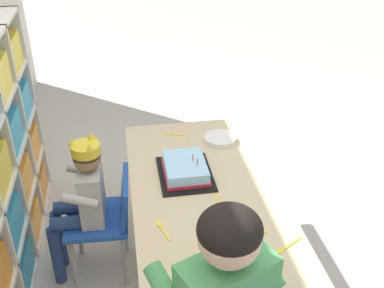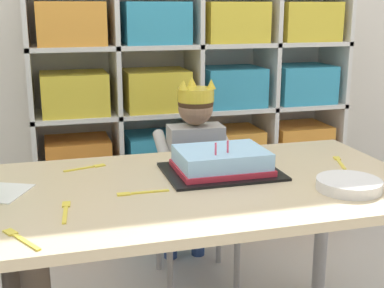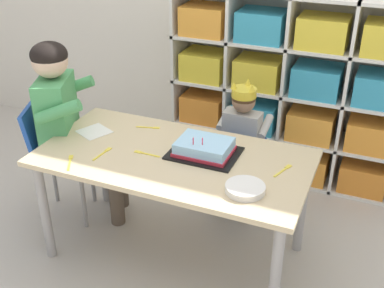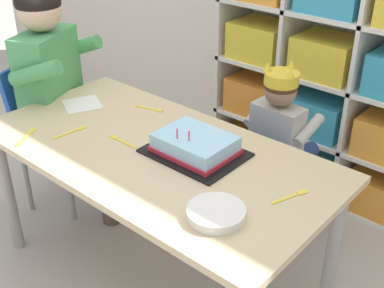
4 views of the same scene
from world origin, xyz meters
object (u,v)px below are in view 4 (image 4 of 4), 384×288
object	(u,v)px
fork_beside_plate_stack	(72,132)
fork_near_cake_tray	(150,109)
paper_plate_stack	(216,213)
child_with_crown	(282,131)
fork_scattered_mid_table	(27,136)
classroom_chair_blue	(266,171)
fork_near_child_seat	(292,196)
activity_table	(155,166)
birthday_cake_on_tray	(195,146)
fork_by_napkin	(121,141)
adult_helper_seated	(61,79)
classroom_chair_adult_side	(47,119)

from	to	relation	value
fork_beside_plate_stack	fork_near_cake_tray	xyz separation A→B (m)	(0.08, 0.34, -0.00)
paper_plate_stack	child_with_crown	bearing A→B (deg)	107.13
fork_scattered_mid_table	paper_plate_stack	bearing A→B (deg)	66.13
classroom_chair_blue	fork_near_cake_tray	world-z (taller)	fork_near_cake_tray
fork_near_child_seat	activity_table	bearing A→B (deg)	-63.08
birthday_cake_on_tray	fork_scattered_mid_table	size ratio (longest dim) A/B	2.59
fork_beside_plate_stack	fork_by_napkin	size ratio (longest dim) A/B	1.01
child_with_crown	fork_beside_plate_stack	distance (m)	0.87
fork_scattered_mid_table	birthday_cake_on_tray	bearing A→B (deg)	90.12
paper_plate_stack	fork_beside_plate_stack	world-z (taller)	paper_plate_stack
paper_plate_stack	fork_beside_plate_stack	size ratio (longest dim) A/B	1.24
fork_beside_plate_stack	fork_scattered_mid_table	world-z (taller)	same
fork_beside_plate_stack	child_with_crown	bearing A→B (deg)	148.21
fork_by_napkin	fork_near_child_seat	world-z (taller)	same
fork_by_napkin	adult_helper_seated	bearing A→B (deg)	167.02
birthday_cake_on_tray	classroom_chair_adult_side	bearing A→B (deg)	-178.94
activity_table	fork_scattered_mid_table	xyz separation A→B (m)	(-0.43, -0.25, 0.07)
birthday_cake_on_tray	fork_beside_plate_stack	xyz separation A→B (m)	(-0.46, -0.19, -0.03)
adult_helper_seated	paper_plate_stack	bearing A→B (deg)	-125.99
classroom_chair_adult_side	fork_scattered_mid_table	bearing A→B (deg)	-153.70
paper_plate_stack	classroom_chair_blue	bearing A→B (deg)	109.96
child_with_crown	fork_near_child_seat	bearing A→B (deg)	126.44
fork_near_child_seat	paper_plate_stack	bearing A→B (deg)	-6.57
activity_table	fork_near_child_seat	size ratio (longest dim) A/B	9.92
adult_helper_seated	fork_near_cake_tray	bearing A→B (deg)	-95.70
activity_table	fork_near_cake_tray	xyz separation A→B (m)	(-0.25, 0.23, 0.07)
adult_helper_seated	paper_plate_stack	world-z (taller)	adult_helper_seated
adult_helper_seated	fork_near_cake_tray	xyz separation A→B (m)	(0.43, 0.13, -0.06)
fork_by_napkin	fork_near_cake_tray	size ratio (longest dim) A/B	1.07
birthday_cake_on_tray	fork_scattered_mid_table	bearing A→B (deg)	-150.30
birthday_cake_on_tray	fork_scattered_mid_table	world-z (taller)	birthday_cake_on_tray
paper_plate_stack	fork_by_napkin	world-z (taller)	paper_plate_stack
child_with_crown	fork_near_cake_tray	xyz separation A→B (m)	(-0.44, -0.35, 0.10)
classroom_chair_blue	fork_scattered_mid_table	world-z (taller)	fork_scattered_mid_table
activity_table	child_with_crown	world-z (taller)	child_with_crown
paper_plate_stack	fork_near_child_seat	distance (m)	0.26
adult_helper_seated	fork_beside_plate_stack	xyz separation A→B (m)	(0.35, -0.21, -0.06)
birthday_cake_on_tray	fork_by_napkin	bearing A→B (deg)	-157.27
fork_scattered_mid_table	fork_by_napkin	bearing A→B (deg)	95.67
classroom_chair_blue	adult_helper_seated	world-z (taller)	adult_helper_seated
paper_plate_stack	fork_near_cake_tray	xyz separation A→B (m)	(-0.66, 0.39, -0.01)
classroom_chair_adult_side	paper_plate_stack	size ratio (longest dim) A/B	4.08
activity_table	classroom_chair_adult_side	xyz separation A→B (m)	(-0.78, 0.06, -0.08)
classroom_chair_blue	birthday_cake_on_tray	size ratio (longest dim) A/B	1.73
fork_near_cake_tray	fork_near_child_seat	bearing A→B (deg)	152.83
child_with_crown	fork_scattered_mid_table	world-z (taller)	child_with_crown
adult_helper_seated	fork_near_child_seat	bearing A→B (deg)	-113.73
fork_beside_plate_stack	classroom_chair_blue	bearing A→B (deg)	143.97
adult_helper_seated	fork_near_child_seat	world-z (taller)	adult_helper_seated
adult_helper_seated	fork_near_child_seat	size ratio (longest dim) A/B	7.96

